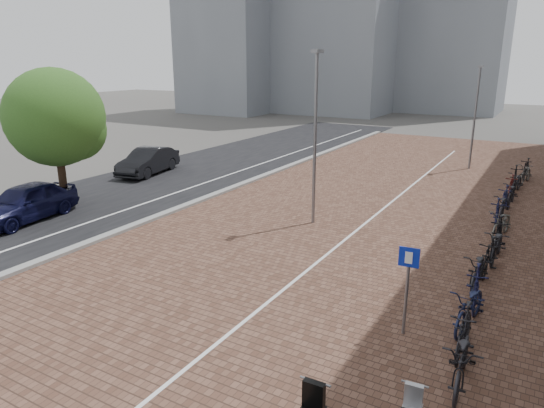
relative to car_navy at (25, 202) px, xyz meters
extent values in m
plane|color=#474442|center=(9.29, -3.15, -0.73)|extent=(140.00, 140.00, 0.00)
cube|color=brown|center=(11.29, 8.85, -0.72)|extent=(14.50, 42.00, 0.04)
cube|color=black|center=(0.29, 8.85, -0.72)|extent=(8.00, 50.00, 0.03)
cube|color=gray|center=(4.19, 8.85, -0.66)|extent=(0.35, 42.00, 0.14)
cube|color=white|center=(2.29, 8.85, -0.70)|extent=(0.12, 44.00, 0.00)
cube|color=white|center=(11.49, 8.85, -0.69)|extent=(0.10, 30.00, 0.00)
cube|color=gray|center=(-16.71, 38.85, 9.27)|extent=(10.00, 10.00, 20.00)
imported|color=black|center=(0.00, 0.00, 0.00)|extent=(2.28, 4.45, 1.45)
imported|color=black|center=(-1.66, 8.39, -0.02)|extent=(2.27, 4.47, 1.40)
cylinder|color=slate|center=(14.89, -0.90, 0.24)|extent=(0.07, 0.07, 1.93)
cube|color=#0C22A8|center=(14.89, -0.93, 1.17)|extent=(0.44, 0.08, 0.44)
cylinder|color=gray|center=(9.73, 5.21, 2.40)|extent=(0.12, 0.12, 6.26)
cylinder|color=gray|center=(13.26, 18.43, 2.09)|extent=(0.12, 0.12, 5.62)
cylinder|color=#382619|center=(-0.24, 1.94, 0.53)|extent=(0.32, 0.32, 2.50)
sphere|color=#2E561D|center=(-0.24, 1.94, 3.03)|extent=(3.93, 3.93, 3.93)
sphere|color=#2E561D|center=(0.21, 2.48, 2.49)|extent=(2.50, 2.50, 2.50)
imported|color=black|center=(16.33, -2.15, -0.21)|extent=(0.80, 2.01, 1.04)
imported|color=black|center=(16.16, -1.00, -0.20)|extent=(0.51, 1.75, 1.05)
imported|color=#151B3A|center=(16.11, 0.15, -0.21)|extent=(0.92, 2.04, 1.04)
imported|color=#131536|center=(16.07, 1.30, -0.20)|extent=(0.66, 1.79, 1.05)
imported|color=black|center=(15.96, 2.45, -0.21)|extent=(0.70, 1.98, 1.04)
imported|color=black|center=(16.09, 3.60, -0.20)|extent=(0.61, 1.78, 1.05)
imported|color=#232328|center=(16.18, 4.75, -0.21)|extent=(0.76, 1.99, 1.04)
imported|color=black|center=(16.10, 5.90, -0.20)|extent=(0.51, 1.75, 1.05)
imported|color=#514F4A|center=(16.08, 7.05, -0.21)|extent=(1.00, 2.06, 1.04)
imported|color=#131636|center=(15.79, 8.20, -0.20)|extent=(0.63, 1.78, 1.05)
imported|color=black|center=(15.89, 9.35, -0.21)|extent=(0.74, 1.99, 1.04)
imported|color=#161A3C|center=(15.84, 10.50, -0.20)|extent=(0.55, 1.76, 1.05)
imported|color=black|center=(16.01, 11.65, -0.21)|extent=(0.74, 1.99, 1.04)
imported|color=#471412|center=(15.88, 12.80, -0.20)|extent=(0.50, 1.75, 1.05)
imported|color=black|center=(16.03, 13.95, -0.21)|extent=(0.88, 2.03, 1.04)
imported|color=black|center=(15.86, 15.10, -0.20)|extent=(0.59, 1.77, 1.05)
imported|color=#504D49|center=(16.27, 16.25, -0.21)|extent=(0.96, 2.05, 1.04)
imported|color=black|center=(16.20, 17.40, -0.20)|extent=(0.66, 1.79, 1.05)
camera|label=1|loc=(17.22, -10.88, 5.24)|focal=32.40mm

